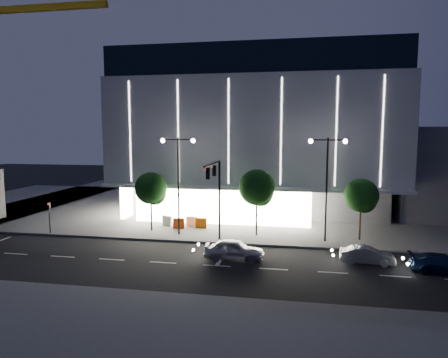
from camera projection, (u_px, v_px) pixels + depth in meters
name	position (u px, v px, depth m)	size (l,w,h in m)	color
ground	(195.00, 258.00, 30.15)	(160.00, 160.00, 0.00)	black
sidewalk_museum	(276.00, 204.00, 52.74)	(70.00, 40.00, 0.15)	#474747
sidewalk_near	(238.00, 346.00, 17.53)	(70.00, 10.00, 0.15)	#474747
museum	(261.00, 134.00, 50.38)	(30.00, 25.80, 18.00)	#4C4C51
traffic_mast	(216.00, 186.00, 32.66)	(0.33, 5.89, 7.07)	black
street_lamp_west	(178.00, 171.00, 35.85)	(3.16, 0.36, 9.00)	black
street_lamp_east	(327.00, 174.00, 33.59)	(3.16, 0.36, 9.00)	black
ped_signal_far	(49.00, 214.00, 36.94)	(0.22, 0.24, 3.00)	black
tree_left	(151.00, 190.00, 37.59)	(3.02, 3.02, 5.72)	black
tree_mid	(257.00, 189.00, 35.81)	(3.25, 3.25, 6.15)	black
tree_right	(361.00, 197.00, 34.30)	(2.91, 2.91, 5.51)	black
car_lead	(234.00, 250.00, 29.58)	(1.79, 4.45, 1.52)	#A1A3A8
car_second	(367.00, 255.00, 28.71)	(1.33, 3.82, 1.26)	#A2A5AA
car_third	(443.00, 264.00, 26.88)	(1.74, 4.29, 1.25)	#122146
barrier_a	(179.00, 223.00, 38.74)	(1.10, 0.25, 1.00)	#F74E0D
barrier_b	(167.00, 221.00, 39.88)	(1.10, 0.25, 1.00)	silver
barrier_c	(201.00, 223.00, 38.89)	(1.10, 0.25, 1.00)	orange
barrier_d	(192.00, 222.00, 39.53)	(1.10, 0.25, 1.00)	silver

